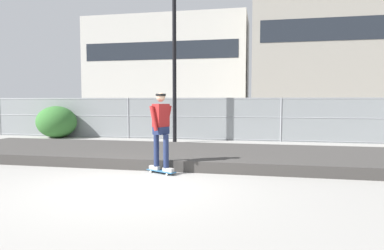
{
  "coord_description": "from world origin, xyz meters",
  "views": [
    {
      "loc": [
        2.57,
        -6.38,
        1.76
      ],
      "look_at": [
        0.11,
        5.75,
        0.84
      ],
      "focal_mm": 32.0,
      "sensor_mm": 36.0,
      "label": 1
    }
  ],
  "objects_px": {
    "shrub_left": "(56,122)",
    "skateboard": "(161,171)",
    "skater": "(161,126)",
    "street_lamp": "(174,26)",
    "parked_car_mid": "(265,118)",
    "parked_car_far": "(381,119)",
    "parked_car_near": "(153,117)"
  },
  "relations": [
    {
      "from": "street_lamp",
      "to": "parked_car_near",
      "type": "height_order",
      "value": "street_lamp"
    },
    {
      "from": "parked_car_mid",
      "to": "parked_car_far",
      "type": "bearing_deg",
      "value": -1.62
    },
    {
      "from": "skateboard",
      "to": "parked_car_mid",
      "type": "xyz_separation_m",
      "value": [
        2.49,
        10.35,
        0.78
      ]
    },
    {
      "from": "parked_car_far",
      "to": "street_lamp",
      "type": "bearing_deg",
      "value": -154.38
    },
    {
      "from": "parked_car_mid",
      "to": "parked_car_far",
      "type": "height_order",
      "value": "same"
    },
    {
      "from": "parked_car_near",
      "to": "street_lamp",
      "type": "bearing_deg",
      "value": -61.06
    },
    {
      "from": "parked_car_near",
      "to": "parked_car_far",
      "type": "xyz_separation_m",
      "value": [
        11.47,
        0.23,
        0.0
      ]
    },
    {
      "from": "skater",
      "to": "shrub_left",
      "type": "height_order",
      "value": "skater"
    },
    {
      "from": "skater",
      "to": "shrub_left",
      "type": "bearing_deg",
      "value": 137.12
    },
    {
      "from": "parked_car_near",
      "to": "shrub_left",
      "type": "relative_size",
      "value": 2.33
    },
    {
      "from": "street_lamp",
      "to": "shrub_left",
      "type": "relative_size",
      "value": 4.04
    },
    {
      "from": "street_lamp",
      "to": "shrub_left",
      "type": "distance_m",
      "value": 7.09
    },
    {
      "from": "shrub_left",
      "to": "skateboard",
      "type": "bearing_deg",
      "value": -42.88
    },
    {
      "from": "parked_car_near",
      "to": "parked_car_mid",
      "type": "distance_m",
      "value": 5.96
    },
    {
      "from": "parked_car_near",
      "to": "parked_car_mid",
      "type": "height_order",
      "value": "same"
    },
    {
      "from": "skater",
      "to": "parked_car_mid",
      "type": "relative_size",
      "value": 0.41
    },
    {
      "from": "parked_car_far",
      "to": "shrub_left",
      "type": "relative_size",
      "value": 2.37
    },
    {
      "from": "skater",
      "to": "street_lamp",
      "type": "bearing_deg",
      "value": 101.24
    },
    {
      "from": "skater",
      "to": "parked_car_far",
      "type": "relative_size",
      "value": 0.41
    },
    {
      "from": "parked_car_mid",
      "to": "skateboard",
      "type": "bearing_deg",
      "value": -103.55
    },
    {
      "from": "skater",
      "to": "parked_car_near",
      "type": "bearing_deg",
      "value": 109.13
    },
    {
      "from": "skateboard",
      "to": "skater",
      "type": "distance_m",
      "value": 1.08
    },
    {
      "from": "skater",
      "to": "parked_car_far",
      "type": "xyz_separation_m",
      "value": [
        8.01,
        10.19,
        -0.29
      ]
    },
    {
      "from": "skater",
      "to": "parked_car_far",
      "type": "height_order",
      "value": "skater"
    },
    {
      "from": "skateboard",
      "to": "parked_car_far",
      "type": "height_order",
      "value": "parked_car_far"
    },
    {
      "from": "parked_car_far",
      "to": "shrub_left",
      "type": "xyz_separation_m",
      "value": [
        -15.0,
        -3.71,
        -0.1
      ]
    },
    {
      "from": "street_lamp",
      "to": "parked_car_mid",
      "type": "distance_m",
      "value": 7.0
    },
    {
      "from": "parked_car_mid",
      "to": "parked_car_far",
      "type": "distance_m",
      "value": 5.52
    },
    {
      "from": "skateboard",
      "to": "parked_car_far",
      "type": "distance_m",
      "value": 12.99
    },
    {
      "from": "skateboard",
      "to": "shrub_left",
      "type": "height_order",
      "value": "shrub_left"
    },
    {
      "from": "parked_car_far",
      "to": "parked_car_mid",
      "type": "bearing_deg",
      "value": 178.38
    },
    {
      "from": "shrub_left",
      "to": "parked_car_mid",
      "type": "bearing_deg",
      "value": 22.18
    }
  ]
}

